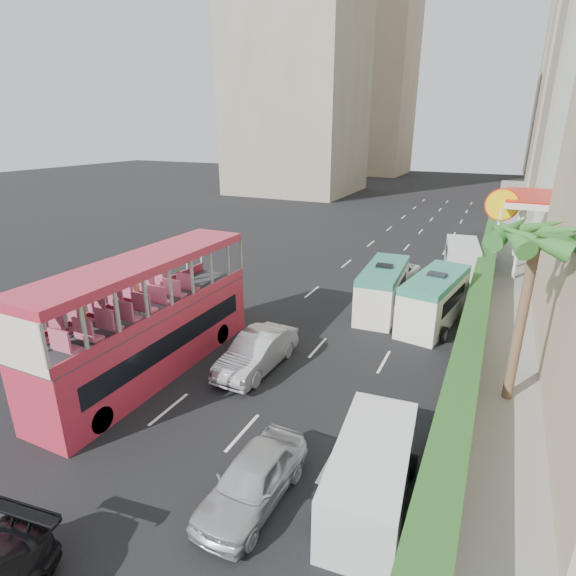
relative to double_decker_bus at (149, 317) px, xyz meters
The scene contains 16 objects.
ground_plane 6.51m from the double_decker_bus, ahead, with size 200.00×200.00×0.00m, color black.
double_decker_bus is the anchor object (origin of this frame).
car_silver_lane_a 5.11m from the double_decker_bus, 28.17° to the left, with size 1.68×4.81×1.59m, color #B9BCC1.
car_silver_lane_b 8.98m from the double_decker_bus, 30.82° to the right, with size 1.72×4.27×1.45m, color #B9BCC1.
van_asset 17.99m from the double_decker_bus, 67.30° to the left, with size 1.95×4.22×1.17m, color silver.
minibus_near 13.09m from the double_decker_bus, 56.61° to the left, with size 1.97×5.90×2.62m, color silver.
minibus_far 14.46m from the double_decker_bus, 45.69° to the left, with size 2.01×6.04×2.68m, color silver.
panel_van_near 10.94m from the double_decker_bus, 16.56° to the right, with size 1.93×4.82×1.93m, color silver.
panel_van_far 23.29m from the double_decker_bus, 63.17° to the left, with size 2.12×5.31×2.12m, color silver.
sidewalk 29.26m from the double_decker_bus, 59.04° to the left, with size 6.00×120.00×0.18m, color #99968C.
kerb_wall 18.66m from the double_decker_bus, 48.93° to the left, with size 0.30×44.00×1.00m, color silver.
hedge 18.60m from the double_decker_bus, 48.93° to the left, with size 1.10×44.00×0.70m, color #2D6626.
palm_tree 14.39m from the double_decker_bus, 16.16° to the left, with size 0.36×0.36×6.40m, color brown.
shell_station 28.02m from the double_decker_bus, 55.18° to the left, with size 6.50×8.00×5.50m, color silver.
tower_left_a 62.45m from the double_decker_bus, 108.12° to the left, with size 18.00×18.00×52.00m, color gray.
tower_left_b 93.68m from the double_decker_bus, 100.08° to the left, with size 16.00×16.00×46.00m, color tan.
Camera 1 is at (6.54, -12.98, 9.96)m, focal length 28.00 mm.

